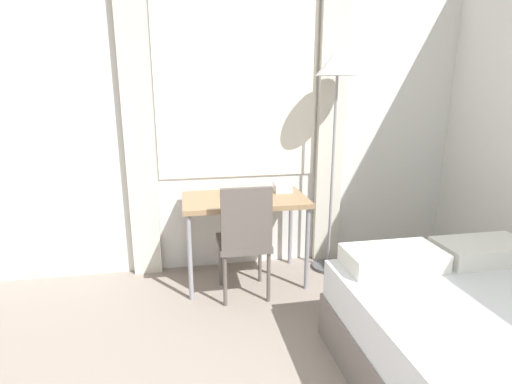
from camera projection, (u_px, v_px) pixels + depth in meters
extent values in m
cube|color=silver|center=(213.00, 120.00, 3.47)|extent=(5.55, 0.05, 2.70)
cube|color=white|center=(238.00, 91.00, 3.41)|extent=(1.40, 0.01, 1.50)
cube|color=beige|center=(138.00, 128.00, 3.30)|extent=(0.24, 0.06, 2.60)
cube|color=beige|center=(331.00, 125.00, 3.60)|extent=(0.24, 0.06, 2.60)
cube|color=#937551|center=(245.00, 200.00, 3.31)|extent=(1.02, 0.59, 0.04)
cylinder|color=gray|center=(190.00, 258.00, 3.08)|extent=(0.04, 0.04, 0.70)
cylinder|color=gray|center=(307.00, 249.00, 3.24)|extent=(0.04, 0.04, 0.70)
cylinder|color=gray|center=(188.00, 235.00, 3.56)|extent=(0.04, 0.04, 0.70)
cylinder|color=gray|center=(290.00, 228.00, 3.73)|extent=(0.04, 0.04, 0.70)
cube|color=#59514C|center=(243.00, 243.00, 3.16)|extent=(0.40, 0.40, 0.05)
cube|color=#59514C|center=(247.00, 219.00, 2.92)|extent=(0.38, 0.04, 0.47)
cylinder|color=#59514C|center=(225.00, 281.00, 3.02)|extent=(0.03, 0.03, 0.41)
cylinder|color=#59514C|center=(269.00, 277.00, 3.09)|extent=(0.03, 0.03, 0.41)
cylinder|color=#59514C|center=(220.00, 262.00, 3.35)|extent=(0.03, 0.03, 0.41)
cylinder|color=#59514C|center=(260.00, 259.00, 3.41)|extent=(0.03, 0.03, 0.41)
cube|color=silver|center=(393.00, 258.00, 2.47)|extent=(0.59, 0.32, 0.12)
cube|color=silver|center=(483.00, 251.00, 2.58)|extent=(0.59, 0.32, 0.12)
cylinder|color=#4C4C51|center=(328.00, 266.00, 3.71)|extent=(0.29, 0.29, 0.03)
cylinder|color=gray|center=(332.00, 176.00, 3.49)|extent=(0.02, 0.02, 1.69)
cone|color=silver|center=(338.00, 62.00, 3.25)|extent=(0.36, 0.36, 0.22)
cube|color=silver|center=(283.00, 188.00, 3.47)|extent=(0.15, 0.13, 0.07)
cube|color=silver|center=(283.00, 183.00, 3.46)|extent=(0.17, 0.05, 0.02)
cube|color=navy|center=(238.00, 195.00, 3.33)|extent=(0.27, 0.19, 0.02)
cube|color=white|center=(238.00, 195.00, 3.33)|extent=(0.25, 0.18, 0.01)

